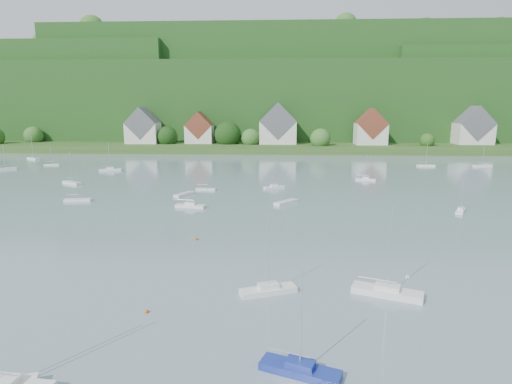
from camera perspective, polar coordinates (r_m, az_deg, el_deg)
far_shore_strip at (r=202.81m, az=1.49°, el=6.36°), size 600.00×60.00×3.00m
forested_ridge at (r=270.56m, az=1.97°, el=12.18°), size 620.00×181.22×69.89m
village_building_0 at (r=198.49m, az=-14.85°, el=8.19°), size 14.00×10.40×16.00m
village_building_1 at (r=194.42m, az=-7.55°, el=8.18°), size 12.00×9.36×14.00m
village_building_2 at (r=190.17m, az=2.93°, el=8.65°), size 16.00×11.44×18.00m
village_building_3 at (r=192.42m, az=15.05°, el=8.06°), size 13.00×10.40×15.50m
village_building_4 at (r=210.16m, az=27.01°, el=7.51°), size 15.00×10.40×16.50m
near_sailboat_1 at (r=34.56m, az=5.90°, el=-22.39°), size 6.28×3.75×8.20m
near_sailboat_3 at (r=46.65m, az=1.64°, el=-12.86°), size 6.29×3.82×8.22m
near_sailboat_4 at (r=48.12m, az=17.09°, el=-12.54°), size 7.44×4.49×9.72m
mooring_buoy_0 at (r=44.18m, az=-14.37°, el=-15.33°), size 0.41×0.41×0.41m
mooring_buoy_3 at (r=64.61m, az=-7.98°, el=-6.34°), size 0.47×0.47×0.47m
mooring_buoy_4 at (r=53.48m, az=19.58°, el=-10.79°), size 0.50×0.50×0.50m
far_sailboat_cluster at (r=118.41m, az=5.28°, el=2.07°), size 194.71×78.18×8.71m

